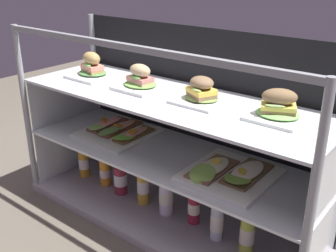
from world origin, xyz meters
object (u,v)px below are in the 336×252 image
at_px(open_sandwich_tray_far_left, 229,173).
at_px(juice_bottle_near_post, 194,205).
at_px(juice_bottle_front_right_end, 84,161).
at_px(juice_bottle_back_center, 217,219).
at_px(open_sandwich_tray_right_of_center, 118,131).
at_px(plated_roll_sandwich_far_left, 201,93).
at_px(juice_bottle_back_right, 247,231).
at_px(juice_bottle_front_second, 120,179).
at_px(plated_roll_sandwich_far_right, 278,108).
at_px(plated_roll_sandwich_mid_right, 92,69).
at_px(plated_roll_sandwich_right_of_center, 140,81).
at_px(juice_bottle_front_fourth, 105,171).
at_px(juice_bottle_front_left_end, 166,195).
at_px(juice_bottle_back_left, 143,185).

height_order(open_sandwich_tray_far_left, juice_bottle_near_post, open_sandwich_tray_far_left).
height_order(juice_bottle_front_right_end, juice_bottle_back_center, juice_bottle_back_center).
distance_m(open_sandwich_tray_right_of_center, juice_bottle_near_post, 0.55).
xyz_separation_m(plated_roll_sandwich_far_left, open_sandwich_tray_far_left, (0.18, -0.04, -0.30)).
distance_m(juice_bottle_front_right_end, juice_bottle_back_right, 1.03).
distance_m(open_sandwich_tray_right_of_center, juice_bottle_front_second, 0.26).
xyz_separation_m(plated_roll_sandwich_far_right, open_sandwich_tray_far_left, (-0.15, -0.06, -0.30)).
height_order(plated_roll_sandwich_far_left, open_sandwich_tray_far_left, plated_roll_sandwich_far_left).
bearing_deg(plated_roll_sandwich_mid_right, juice_bottle_front_right_end, -168.31).
bearing_deg(juice_bottle_back_right, plated_roll_sandwich_right_of_center, 177.21).
xyz_separation_m(plated_roll_sandwich_mid_right, juice_bottle_near_post, (0.64, 0.00, -0.55)).
height_order(juice_bottle_front_fourth, juice_bottle_front_second, juice_bottle_front_second).
xyz_separation_m(plated_roll_sandwich_right_of_center, juice_bottle_front_second, (-0.13, -0.03, -0.55)).
relative_size(juice_bottle_front_second, juice_bottle_back_right, 0.83).
bearing_deg(plated_roll_sandwich_mid_right, open_sandwich_tray_far_left, -1.55).
bearing_deg(open_sandwich_tray_right_of_center, plated_roll_sandwich_right_of_center, -4.15).
bearing_deg(plated_roll_sandwich_far_right, plated_roll_sandwich_mid_right, -177.60).
distance_m(juice_bottle_front_left_end, juice_bottle_back_center, 0.30).
bearing_deg(plated_roll_sandwich_far_left, juice_bottle_near_post, -108.65).
height_order(plated_roll_sandwich_right_of_center, juice_bottle_back_left, plated_roll_sandwich_right_of_center).
xyz_separation_m(open_sandwich_tray_right_of_center, juice_bottle_back_left, (0.20, -0.04, -0.23)).
relative_size(juice_bottle_front_fourth, juice_bottle_back_right, 0.80).
height_order(plated_roll_sandwich_far_left, juice_bottle_back_center, plated_roll_sandwich_far_left).
xyz_separation_m(juice_bottle_back_center, juice_bottle_back_right, (0.14, 0.01, -0.00)).
bearing_deg(juice_bottle_front_right_end, plated_roll_sandwich_far_right, 3.30).
xyz_separation_m(juice_bottle_back_left, juice_bottle_back_center, (0.44, -0.01, 0.00)).
bearing_deg(juice_bottle_back_right, juice_bottle_front_second, 179.89).
distance_m(open_sandwich_tray_far_left, juice_bottle_front_fourth, 0.81).
xyz_separation_m(juice_bottle_front_second, juice_bottle_near_post, (0.45, 0.03, 0.01)).
height_order(plated_roll_sandwich_far_left, open_sandwich_tray_right_of_center, plated_roll_sandwich_far_left).
distance_m(open_sandwich_tray_right_of_center, juice_bottle_back_center, 0.69).
height_order(juice_bottle_front_right_end, juice_bottle_front_second, juice_bottle_front_right_end).
relative_size(open_sandwich_tray_far_left, juice_bottle_back_left, 1.55).
distance_m(plated_roll_sandwich_far_left, open_sandwich_tray_right_of_center, 0.59).
xyz_separation_m(open_sandwich_tray_right_of_center, juice_bottle_back_center, (0.64, -0.05, -0.23)).
relative_size(plated_roll_sandwich_far_right, juice_bottle_front_left_end, 0.84).
xyz_separation_m(plated_roll_sandwich_mid_right, plated_roll_sandwich_far_right, (0.98, 0.04, -0.00)).
relative_size(plated_roll_sandwich_far_right, juice_bottle_back_right, 0.81).
distance_m(open_sandwich_tray_right_of_center, juice_bottle_front_right_end, 0.35).
distance_m(open_sandwich_tray_right_of_center, juice_bottle_back_right, 0.82).
height_order(open_sandwich_tray_far_left, juice_bottle_front_fourth, open_sandwich_tray_far_left).
distance_m(plated_roll_sandwich_right_of_center, juice_bottle_back_right, 0.81).
xyz_separation_m(juice_bottle_back_left, juice_bottle_front_left_end, (0.15, -0.00, 0.00)).
distance_m(plated_roll_sandwich_far_left, juice_bottle_back_center, 0.55).
bearing_deg(juice_bottle_front_second, plated_roll_sandwich_mid_right, 172.41).
distance_m(plated_roll_sandwich_right_of_center, open_sandwich_tray_right_of_center, 0.35).
height_order(plated_roll_sandwich_far_left, juice_bottle_front_left_end, plated_roll_sandwich_far_left).
relative_size(plated_roll_sandwich_mid_right, plated_roll_sandwich_right_of_center, 1.03).
relative_size(plated_roll_sandwich_far_left, juice_bottle_near_post, 0.89).
distance_m(juice_bottle_front_left_end, juice_bottle_near_post, 0.15).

